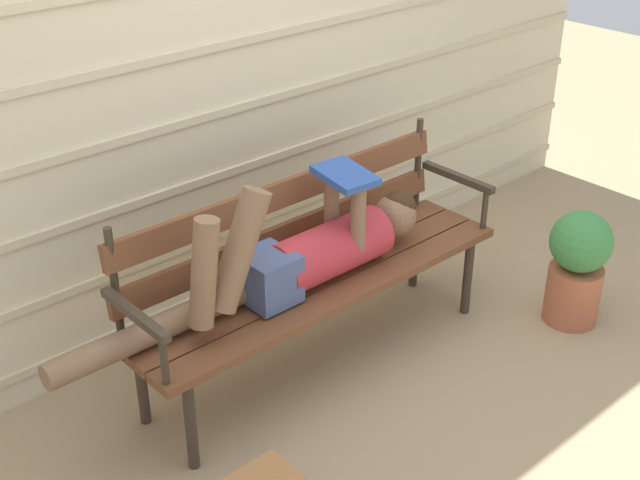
% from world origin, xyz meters
% --- Properties ---
extents(ground_plane, '(12.00, 12.00, 0.00)m').
position_xyz_m(ground_plane, '(0.00, 0.00, 0.00)').
color(ground_plane, tan).
extents(house_siding, '(5.11, 0.08, 2.59)m').
position_xyz_m(house_siding, '(0.00, 0.77, 1.29)').
color(house_siding, beige).
rests_on(house_siding, ground).
extents(park_bench, '(1.79, 0.45, 0.87)m').
position_xyz_m(park_bench, '(0.00, 0.20, 0.48)').
color(park_bench, brown).
rests_on(park_bench, ground).
extents(reclining_person, '(1.74, 0.27, 0.56)m').
position_xyz_m(reclining_person, '(-0.10, 0.13, 0.58)').
color(reclining_person, '#B72D38').
extents(potted_plant, '(0.29, 0.29, 0.56)m').
position_xyz_m(potted_plant, '(1.11, -0.41, 0.30)').
color(potted_plant, '#AD5B3D').
rests_on(potted_plant, ground).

